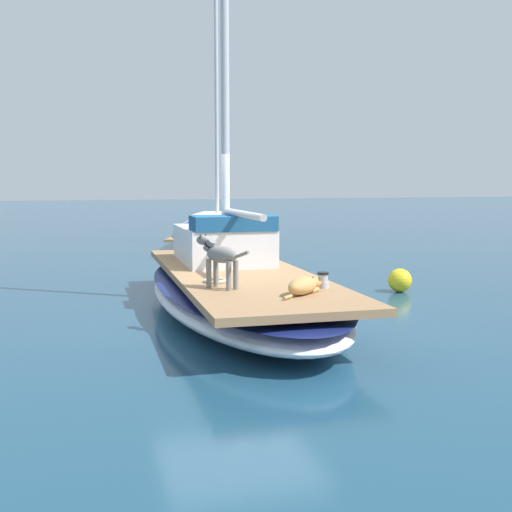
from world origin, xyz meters
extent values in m
plane|color=navy|center=(0.00, 0.00, 0.00)|extent=(120.00, 120.00, 0.00)
ellipsoid|color=white|center=(0.00, 0.00, 0.28)|extent=(2.68, 7.26, 0.56)
ellipsoid|color=navy|center=(0.00, 0.00, 0.46)|extent=(2.69, 7.30, 0.08)
cube|color=#A37A51|center=(0.00, 0.00, 0.61)|extent=(2.21, 6.67, 0.10)
cylinder|color=silver|center=(0.02, 0.90, 3.81)|extent=(0.14, 0.14, 6.29)
cylinder|color=silver|center=(0.02, -0.20, 1.56)|extent=(0.10, 2.20, 0.10)
cube|color=silver|center=(0.03, 1.20, 0.96)|extent=(1.45, 2.23, 0.60)
cube|color=navy|center=(0.03, 0.43, 1.38)|extent=(1.35, 0.73, 0.24)
ellipsoid|color=gray|center=(-0.61, -1.50, 1.11)|extent=(0.46, 0.56, 0.22)
cylinder|color=gray|center=(-0.76, -1.38, 0.85)|extent=(0.07, 0.07, 0.38)
cylinder|color=gray|center=(-0.65, -1.31, 0.85)|extent=(0.07, 0.07, 0.38)
cylinder|color=gray|center=(-0.57, -1.69, 0.85)|extent=(0.07, 0.07, 0.38)
cylinder|color=gray|center=(-0.45, -1.62, 0.85)|extent=(0.07, 0.07, 0.38)
cylinder|color=gray|center=(-0.73, -1.30, 1.22)|extent=(0.19, 0.22, 0.19)
ellipsoid|color=gray|center=(-0.80, -1.20, 1.27)|extent=(0.23, 0.26, 0.13)
cone|color=#2A2929|center=(-0.83, -1.23, 1.33)|extent=(0.05, 0.05, 0.06)
cone|color=#2A2929|center=(-0.76, -1.18, 1.33)|extent=(0.05, 0.05, 0.06)
torus|color=black|center=(-0.73, -1.30, 1.22)|extent=(0.18, 0.17, 0.10)
cylinder|color=gray|center=(-0.41, -1.81, 1.14)|extent=(0.16, 0.21, 0.12)
ellipsoid|color=tan|center=(0.25, -2.22, 0.77)|extent=(0.62, 0.60, 0.22)
ellipsoid|color=tan|center=(0.52, -1.98, 0.76)|extent=(0.24, 0.23, 0.13)
cone|color=#45331C|center=(0.49, -1.94, 0.82)|extent=(0.05, 0.05, 0.05)
cone|color=#45331C|center=(0.55, -2.01, 0.82)|extent=(0.05, 0.05, 0.05)
cylinder|color=tan|center=(0.36, -2.04, 0.69)|extent=(0.17, 0.16, 0.06)
cylinder|color=tan|center=(0.44, -2.13, 0.69)|extent=(0.17, 0.16, 0.06)
cylinder|color=tan|center=(-0.04, -2.49, 0.69)|extent=(0.16, 0.15, 0.04)
cylinder|color=#B7B7BC|center=(0.67, -1.84, 0.70)|extent=(0.16, 0.16, 0.08)
cylinder|color=#B7B7BC|center=(0.67, -1.84, 0.79)|extent=(0.13, 0.13, 0.10)
cylinder|color=black|center=(0.67, -1.84, 0.86)|extent=(0.15, 0.15, 0.03)
torus|color=beige|center=(-0.59, -0.98, 0.68)|extent=(0.32, 0.32, 0.04)
ellipsoid|color=#B2B7C1|center=(1.91, 10.36, 0.48)|extent=(4.72, 7.81, 0.96)
cube|color=#A37A51|center=(1.91, 10.36, 0.45)|extent=(4.04, 6.95, 0.08)
cube|color=silver|center=(2.11, 10.88, 0.75)|extent=(1.93, 2.54, 0.52)
cube|color=navy|center=(1.45, 9.12, 0.67)|extent=(1.83, 2.50, 0.36)
cylinder|color=silver|center=(2.18, 11.06, 4.30)|extent=(0.12, 0.12, 7.71)
sphere|color=yellow|center=(3.36, 0.98, 0.22)|extent=(0.44, 0.44, 0.44)
camera|label=1|loc=(-2.49, -9.57, 2.07)|focal=44.97mm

